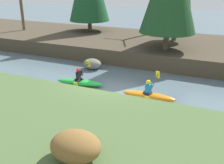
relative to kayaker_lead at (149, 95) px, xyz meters
name	(u,v)px	position (x,y,z in m)	size (l,w,h in m)	color
ground_plane	(112,94)	(-1.91, -0.20, -0.22)	(90.00, 90.00, 0.00)	slate
riverbank_near	(49,140)	(-1.91, -5.50, 0.22)	(44.00, 7.41, 0.88)	#4C6638
riverbank_far	(157,47)	(-1.91, 8.51, 0.32)	(44.00, 8.64, 1.08)	#473D2D
bare_tree_upstream	(22,5)	(-14.67, 7.97, 3.13)	(2.70, 2.66, 4.81)	brown
bare_tree_mid_upstream	(153,7)	(-3.06, 11.10, 3.12)	(2.68, 2.65, 4.78)	brown
shrub_clump_second	(76,146)	(-0.25, -6.43, 1.06)	(1.46, 1.22, 0.79)	brown
kayaker_lead	(149,95)	(0.00, 0.00, 0.00)	(2.77, 2.06, 1.20)	orange
kayaker_middle	(80,82)	(-4.06, 0.19, 0.00)	(2.80, 2.07, 1.20)	green
boulder_midstream	(92,64)	(-4.80, 3.05, 0.13)	(1.23, 0.96, 0.70)	slate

